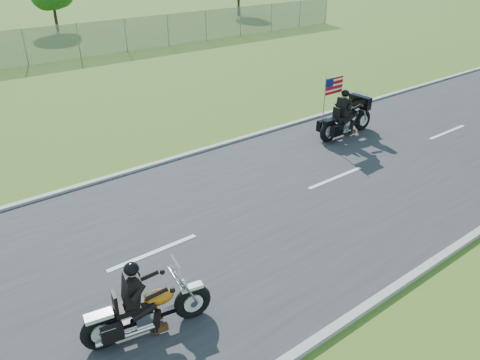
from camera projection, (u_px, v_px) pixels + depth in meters
ground at (226, 224)px, 11.54m from camera, size 420.00×420.00×0.00m
road at (226, 224)px, 11.53m from camera, size 120.00×8.00×0.04m
curb_north at (148, 167)px, 14.36m from camera, size 120.00×0.18×0.12m
curb_south at (354, 315)px, 8.67m from camera, size 120.00×0.18×0.12m
motorcycle_lead at (146, 311)px, 8.13m from camera, size 2.35×0.87×1.59m
motorcycle_follow at (346, 120)px, 16.46m from camera, size 2.59×0.85×2.16m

